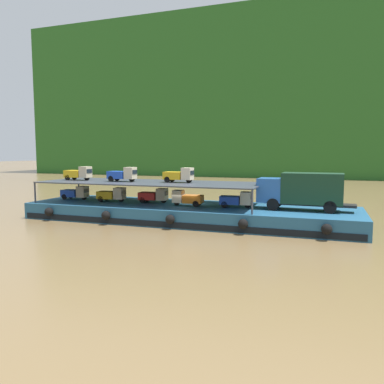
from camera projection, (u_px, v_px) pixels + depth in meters
The scene contains 13 objects.
ground_plane at pixel (187, 221), 34.97m from camera, with size 400.00×400.00×0.00m, color brown.
hillside_far_bank at pixel (282, 85), 102.87m from camera, with size 141.29×29.78×43.07m.
cargo_barge at pixel (187, 213), 34.86m from camera, with size 30.07×8.38×1.50m.
covered_lorry at pixel (302, 190), 31.47m from camera, with size 7.91×2.51×3.10m.
cargo_rack at pixel (149, 183), 35.86m from camera, with size 20.87×6.96×2.00m.
mini_truck_lower_stern at pixel (75, 193), 38.75m from camera, with size 2.76×1.23×1.38m.
mini_truck_lower_aft at pixel (112, 194), 37.16m from camera, with size 2.77×1.25×1.38m.
mini_truck_lower_mid at pixel (154, 195), 36.30m from camera, with size 2.78×1.27×1.38m.
mini_truck_lower_fore at pixel (187, 198), 34.22m from camera, with size 2.78×1.27×1.38m.
mini_truck_lower_bow at pixel (236, 200), 33.15m from camera, with size 2.80×1.30×1.38m.
mini_truck_upper_stern at pixel (79, 173), 38.20m from camera, with size 2.78×1.27×1.38m.
mini_truck_upper_mid at pixel (123, 174), 36.32m from camera, with size 2.76×1.24×1.38m.
mini_truck_upper_fore at pixel (179, 175), 35.16m from camera, with size 2.79×1.29×1.38m.
Camera 1 is at (11.80, -32.43, 6.29)m, focal length 35.71 mm.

